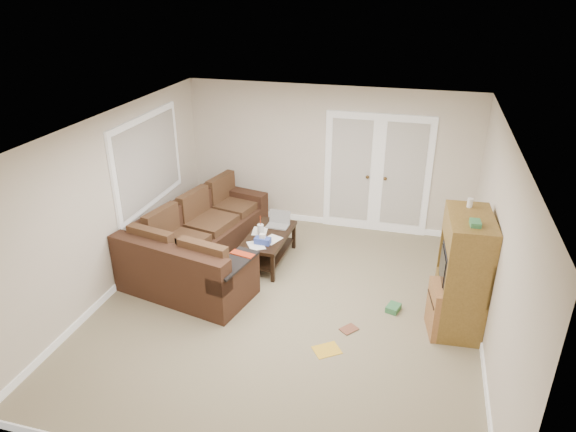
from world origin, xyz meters
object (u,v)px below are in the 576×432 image
(tv_armoire, at_px, (463,272))
(side_cabinet, at_px, (451,306))
(coffee_table, at_px, (269,246))
(sectional_sofa, at_px, (199,246))

(tv_armoire, relative_size, side_cabinet, 1.52)
(side_cabinet, bearing_deg, coffee_table, 147.39)
(sectional_sofa, height_order, side_cabinet, side_cabinet)
(coffee_table, height_order, tv_armoire, tv_armoire)
(sectional_sofa, distance_m, tv_armoire, 3.86)
(sectional_sofa, height_order, tv_armoire, tv_armoire)
(side_cabinet, bearing_deg, sectional_sofa, 159.41)
(sectional_sofa, distance_m, side_cabinet, 3.78)
(side_cabinet, bearing_deg, tv_armoire, 57.10)
(tv_armoire, distance_m, side_cabinet, 0.45)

